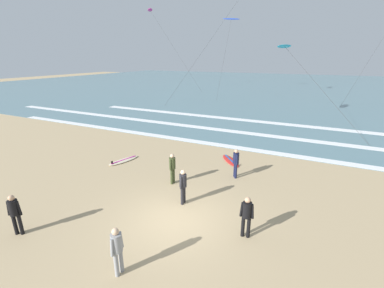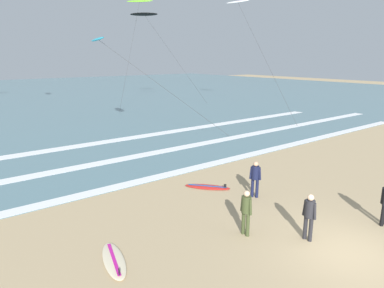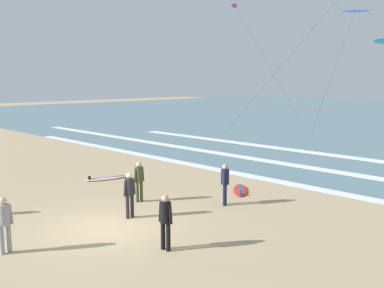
{
  "view_description": "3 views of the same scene",
  "coord_description": "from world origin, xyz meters",
  "px_view_note": "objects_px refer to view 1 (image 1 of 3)",
  "views": [
    {
      "loc": [
        4.42,
        -7.74,
        6.18
      ],
      "look_at": [
        -1.35,
        4.28,
        1.68
      ],
      "focal_mm": 24.31,
      "sensor_mm": 36.0,
      "label": 1
    },
    {
      "loc": [
        -9.61,
        -4.64,
        5.86
      ],
      "look_at": [
        -0.74,
        6.86,
        2.2
      ],
      "focal_mm": 32.34,
      "sensor_mm": 36.0,
      "label": 2
    },
    {
      "loc": [
        11.52,
        -7.48,
        4.76
      ],
      "look_at": [
        -2.11,
        6.04,
        1.91
      ],
      "focal_mm": 40.29,
      "sensor_mm": 36.0,
      "label": 3
    }
  ],
  "objects_px": {
    "kite_blue_high_right": "(231,19)",
    "kite_magenta_far_right": "(150,11)",
    "surfer_left_near": "(117,247)",
    "surfer_background_far": "(183,184)",
    "surfer_mid_group": "(172,166)",
    "kite_cyan_mid_center": "(285,47)",
    "surfboard_right_spare": "(231,161)",
    "surfer_right_near": "(247,214)",
    "surfboard_left_pile": "(124,160)",
    "surfer_foreground_main": "(236,161)",
    "surfer_left_far": "(14,211)"
  },
  "relations": [
    {
      "from": "surfer_left_near",
      "to": "surfboard_right_spare",
      "type": "relative_size",
      "value": 0.8
    },
    {
      "from": "surfer_mid_group",
      "to": "kite_magenta_far_right",
      "type": "bearing_deg",
      "value": 124.85
    },
    {
      "from": "surfer_right_near",
      "to": "surfer_background_far",
      "type": "distance_m",
      "value": 3.23
    },
    {
      "from": "surfer_foreground_main",
      "to": "surfboard_left_pile",
      "type": "relative_size",
      "value": 0.73
    },
    {
      "from": "kite_magenta_far_right",
      "to": "surfer_background_far",
      "type": "bearing_deg",
      "value": -54.78
    },
    {
      "from": "surfer_background_far",
      "to": "surfer_left_far",
      "type": "height_order",
      "value": "same"
    },
    {
      "from": "surfer_left_near",
      "to": "kite_blue_high_right",
      "type": "distance_m",
      "value": 47.28
    },
    {
      "from": "surfer_background_far",
      "to": "surfboard_right_spare",
      "type": "height_order",
      "value": "surfer_background_far"
    },
    {
      "from": "surfer_mid_group",
      "to": "kite_cyan_mid_center",
      "type": "relative_size",
      "value": 0.19
    },
    {
      "from": "surfer_foreground_main",
      "to": "kite_magenta_far_right",
      "type": "height_order",
      "value": "kite_magenta_far_right"
    },
    {
      "from": "surfer_left_far",
      "to": "kite_blue_high_right",
      "type": "height_order",
      "value": "kite_blue_high_right"
    },
    {
      "from": "kite_blue_high_right",
      "to": "kite_magenta_far_right",
      "type": "height_order",
      "value": "kite_magenta_far_right"
    },
    {
      "from": "kite_cyan_mid_center",
      "to": "surfboard_right_spare",
      "type": "bearing_deg",
      "value": -93.58
    },
    {
      "from": "kite_cyan_mid_center",
      "to": "kite_blue_high_right",
      "type": "bearing_deg",
      "value": 120.12
    },
    {
      "from": "surfer_left_far",
      "to": "kite_blue_high_right",
      "type": "relative_size",
      "value": 0.12
    },
    {
      "from": "surfer_foreground_main",
      "to": "kite_magenta_far_right",
      "type": "relative_size",
      "value": 0.11
    },
    {
      "from": "surfer_right_near",
      "to": "kite_magenta_far_right",
      "type": "height_order",
      "value": "kite_magenta_far_right"
    },
    {
      "from": "surfer_left_near",
      "to": "surfboard_left_pile",
      "type": "relative_size",
      "value": 0.73
    },
    {
      "from": "surfer_left_near",
      "to": "surfboard_right_spare",
      "type": "height_order",
      "value": "surfer_left_near"
    },
    {
      "from": "surfer_foreground_main",
      "to": "kite_magenta_far_right",
      "type": "distance_m",
      "value": 44.82
    },
    {
      "from": "surfer_left_near",
      "to": "surfer_mid_group",
      "type": "distance_m",
      "value": 6.0
    },
    {
      "from": "surfer_background_far",
      "to": "surfer_mid_group",
      "type": "height_order",
      "value": "same"
    },
    {
      "from": "surfer_right_near",
      "to": "surfer_foreground_main",
      "type": "height_order",
      "value": "same"
    },
    {
      "from": "surfer_right_near",
      "to": "surfer_mid_group",
      "type": "xyz_separation_m",
      "value": [
        -4.44,
        2.52,
        0.0
      ]
    },
    {
      "from": "surfer_left_near",
      "to": "surfer_mid_group",
      "type": "relative_size",
      "value": 1.0
    },
    {
      "from": "surfer_left_near",
      "to": "surfer_left_far",
      "type": "distance_m",
      "value": 4.54
    },
    {
      "from": "surfer_mid_group",
      "to": "kite_magenta_far_right",
      "type": "xyz_separation_m",
      "value": [
        -24.44,
        35.09,
        13.43
      ]
    },
    {
      "from": "kite_magenta_far_right",
      "to": "surfer_right_near",
      "type": "bearing_deg",
      "value": -52.48
    },
    {
      "from": "surfer_right_near",
      "to": "surfer_left_near",
      "type": "xyz_separation_m",
      "value": [
        -2.95,
        -3.3,
        0.0
      ]
    },
    {
      "from": "surfer_background_far",
      "to": "kite_cyan_mid_center",
      "type": "xyz_separation_m",
      "value": [
        1.24,
        18.96,
        6.12
      ]
    },
    {
      "from": "surfboard_right_spare",
      "to": "kite_blue_high_right",
      "type": "bearing_deg",
      "value": 108.34
    },
    {
      "from": "kite_blue_high_right",
      "to": "kite_magenta_far_right",
      "type": "distance_m",
      "value": 15.31
    },
    {
      "from": "surfer_background_far",
      "to": "surfboard_left_pile",
      "type": "relative_size",
      "value": 0.73
    },
    {
      "from": "surfboard_left_pile",
      "to": "surfer_right_near",
      "type": "bearing_deg",
      "value": -23.49
    },
    {
      "from": "surfer_right_near",
      "to": "surfer_mid_group",
      "type": "distance_m",
      "value": 5.1
    },
    {
      "from": "surfboard_right_spare",
      "to": "surfboard_left_pile",
      "type": "bearing_deg",
      "value": -154.61
    },
    {
      "from": "surfer_background_far",
      "to": "kite_cyan_mid_center",
      "type": "bearing_deg",
      "value": 86.25
    },
    {
      "from": "surfer_background_far",
      "to": "surfer_left_near",
      "type": "height_order",
      "value": "same"
    },
    {
      "from": "kite_blue_high_right",
      "to": "kite_magenta_far_right",
      "type": "relative_size",
      "value": 0.92
    },
    {
      "from": "surfer_background_far",
      "to": "kite_magenta_far_right",
      "type": "relative_size",
      "value": 0.11
    },
    {
      "from": "surfer_left_far",
      "to": "surfboard_right_spare",
      "type": "xyz_separation_m",
      "value": [
        4.84,
        10.07,
        -0.91
      ]
    },
    {
      "from": "surfboard_right_spare",
      "to": "kite_cyan_mid_center",
      "type": "relative_size",
      "value": 0.24
    },
    {
      "from": "surfer_foreground_main",
      "to": "surfboard_right_spare",
      "type": "relative_size",
      "value": 0.8
    },
    {
      "from": "surfboard_left_pile",
      "to": "kite_cyan_mid_center",
      "type": "relative_size",
      "value": 0.27
    },
    {
      "from": "surfboard_left_pile",
      "to": "kite_magenta_far_right",
      "type": "relative_size",
      "value": 0.15
    },
    {
      "from": "surfboard_right_spare",
      "to": "kite_magenta_far_right",
      "type": "height_order",
      "value": "kite_magenta_far_right"
    },
    {
      "from": "kite_cyan_mid_center",
      "to": "surfer_right_near",
      "type": "bearing_deg",
      "value": -84.81
    },
    {
      "from": "surfer_background_far",
      "to": "surfboard_left_pile",
      "type": "height_order",
      "value": "surfer_background_far"
    },
    {
      "from": "surfer_foreground_main",
      "to": "kite_blue_high_right",
      "type": "bearing_deg",
      "value": 108.65
    },
    {
      "from": "kite_blue_high_right",
      "to": "surfboard_right_spare",
      "type": "bearing_deg",
      "value": -71.66
    }
  ]
}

